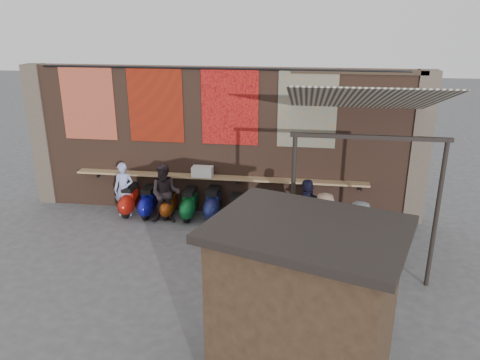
{
  "coord_description": "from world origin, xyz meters",
  "views": [
    {
      "loc": [
        2.31,
        -9.44,
        5.24
      ],
      "look_at": [
        0.76,
        1.2,
        1.46
      ],
      "focal_mm": 35.0,
      "sensor_mm": 36.0,
      "label": 1
    }
  ],
  "objects_px": {
    "scooter_stool_3": "(189,204)",
    "diner_left": "(124,189)",
    "scooter_stool_0": "(129,200)",
    "diner_right": "(165,194)",
    "shelf_box": "(202,171)",
    "shopper_tan": "(323,228)",
    "shopper_navy": "(307,217)",
    "scooter_stool_6": "(256,210)",
    "shopper_grey": "(358,236)",
    "scooter_stool_1": "(149,202)",
    "scooter_stool_2": "(169,204)",
    "scooter_stool_4": "(213,204)",
    "scooter_stool_8": "(298,213)",
    "scooter_stool_5": "(235,209)",
    "scooter_stool_7": "(276,211)",
    "market_stall": "(304,312)",
    "scooter_stool_9": "(322,214)"
  },
  "relations": [
    {
      "from": "scooter_stool_9",
      "to": "scooter_stool_1",
      "type": "bearing_deg",
      "value": -179.6
    },
    {
      "from": "scooter_stool_6",
      "to": "shopper_tan",
      "type": "distance_m",
      "value": 2.58
    },
    {
      "from": "diner_left",
      "to": "scooter_stool_4",
      "type": "bearing_deg",
      "value": 2.09
    },
    {
      "from": "scooter_stool_0",
      "to": "scooter_stool_1",
      "type": "height_order",
      "value": "scooter_stool_0"
    },
    {
      "from": "shelf_box",
      "to": "shopper_navy",
      "type": "height_order",
      "value": "shopper_navy"
    },
    {
      "from": "scooter_stool_6",
      "to": "diner_left",
      "type": "bearing_deg",
      "value": -179.34
    },
    {
      "from": "scooter_stool_2",
      "to": "shelf_box",
      "type": "bearing_deg",
      "value": 16.39
    },
    {
      "from": "scooter_stool_0",
      "to": "scooter_stool_8",
      "type": "height_order",
      "value": "scooter_stool_0"
    },
    {
      "from": "shopper_grey",
      "to": "market_stall",
      "type": "distance_m",
      "value": 3.75
    },
    {
      "from": "scooter_stool_0",
      "to": "market_stall",
      "type": "distance_m",
      "value": 7.56
    },
    {
      "from": "scooter_stool_1",
      "to": "diner_right",
      "type": "distance_m",
      "value": 0.81
    },
    {
      "from": "scooter_stool_4",
      "to": "shopper_tan",
      "type": "relative_size",
      "value": 0.55
    },
    {
      "from": "shelf_box",
      "to": "scooter_stool_4",
      "type": "distance_m",
      "value": 0.93
    },
    {
      "from": "scooter_stool_0",
      "to": "diner_right",
      "type": "relative_size",
      "value": 0.53
    },
    {
      "from": "diner_left",
      "to": "shopper_navy",
      "type": "distance_m",
      "value": 5.2
    },
    {
      "from": "scooter_stool_3",
      "to": "scooter_stool_6",
      "type": "relative_size",
      "value": 1.19
    },
    {
      "from": "scooter_stool_8",
      "to": "shopper_tan",
      "type": "bearing_deg",
      "value": -71.88
    },
    {
      "from": "shelf_box",
      "to": "scooter_stool_4",
      "type": "xyz_separation_m",
      "value": [
        0.33,
        -0.25,
        -0.84
      ]
    },
    {
      "from": "scooter_stool_7",
      "to": "diner_right",
      "type": "xyz_separation_m",
      "value": [
        -2.91,
        -0.32,
        0.46
      ]
    },
    {
      "from": "shopper_navy",
      "to": "shopper_grey",
      "type": "xyz_separation_m",
      "value": [
        1.09,
        -0.63,
        -0.1
      ]
    },
    {
      "from": "shelf_box",
      "to": "scooter_stool_3",
      "type": "height_order",
      "value": "shelf_box"
    },
    {
      "from": "scooter_stool_1",
      "to": "shopper_tan",
      "type": "relative_size",
      "value": 0.52
    },
    {
      "from": "shelf_box",
      "to": "scooter_stool_2",
      "type": "distance_m",
      "value": 1.3
    },
    {
      "from": "scooter_stool_1",
      "to": "scooter_stool_4",
      "type": "height_order",
      "value": "scooter_stool_4"
    },
    {
      "from": "shelf_box",
      "to": "shopper_tan",
      "type": "bearing_deg",
      "value": -33.96
    },
    {
      "from": "scooter_stool_4",
      "to": "diner_right",
      "type": "relative_size",
      "value": 0.55
    },
    {
      "from": "shelf_box",
      "to": "scooter_stool_1",
      "type": "relative_size",
      "value": 0.65
    },
    {
      "from": "scooter_stool_1",
      "to": "diner_right",
      "type": "height_order",
      "value": "diner_right"
    },
    {
      "from": "shopper_navy",
      "to": "scooter_stool_5",
      "type": "bearing_deg",
      "value": -50.36
    },
    {
      "from": "scooter_stool_8",
      "to": "diner_left",
      "type": "height_order",
      "value": "diner_left"
    },
    {
      "from": "scooter_stool_1",
      "to": "scooter_stool_5",
      "type": "relative_size",
      "value": 1.13
    },
    {
      "from": "scooter_stool_8",
      "to": "scooter_stool_3",
      "type": "bearing_deg",
      "value": 179.61
    },
    {
      "from": "scooter_stool_4",
      "to": "diner_left",
      "type": "height_order",
      "value": "diner_left"
    },
    {
      "from": "scooter_stool_2",
      "to": "scooter_stool_5",
      "type": "height_order",
      "value": "scooter_stool_2"
    },
    {
      "from": "diner_left",
      "to": "shopper_grey",
      "type": "height_order",
      "value": "shopper_grey"
    },
    {
      "from": "scooter_stool_4",
      "to": "scooter_stool_8",
      "type": "bearing_deg",
      "value": -2.31
    },
    {
      "from": "scooter_stool_5",
      "to": "shopper_tan",
      "type": "distance_m",
      "value": 2.96
    },
    {
      "from": "scooter_stool_9",
      "to": "scooter_stool_3",
      "type": "bearing_deg",
      "value": -179.22
    },
    {
      "from": "scooter_stool_3",
      "to": "diner_left",
      "type": "distance_m",
      "value": 1.86
    },
    {
      "from": "scooter_stool_1",
      "to": "shelf_box",
      "type": "bearing_deg",
      "value": 11.91
    },
    {
      "from": "scooter_stool_0",
      "to": "scooter_stool_1",
      "type": "xyz_separation_m",
      "value": [
        0.57,
        -0.04,
        -0.0
      ]
    },
    {
      "from": "scooter_stool_6",
      "to": "shopper_grey",
      "type": "height_order",
      "value": "shopper_grey"
    },
    {
      "from": "scooter_stool_4",
      "to": "scooter_stool_5",
      "type": "distance_m",
      "value": 0.63
    },
    {
      "from": "scooter_stool_1",
      "to": "diner_left",
      "type": "relative_size",
      "value": 0.56
    },
    {
      "from": "scooter_stool_2",
      "to": "scooter_stool_4",
      "type": "distance_m",
      "value": 1.23
    },
    {
      "from": "scooter_stool_3",
      "to": "scooter_stool_6",
      "type": "height_order",
      "value": "scooter_stool_3"
    },
    {
      "from": "market_stall",
      "to": "diner_right",
      "type": "bearing_deg",
      "value": 142.88
    },
    {
      "from": "diner_left",
      "to": "market_stall",
      "type": "xyz_separation_m",
      "value": [
        4.96,
        -5.65,
        0.49
      ]
    },
    {
      "from": "scooter_stool_7",
      "to": "shopper_tan",
      "type": "xyz_separation_m",
      "value": [
        1.17,
        -1.84,
        0.47
      ]
    },
    {
      "from": "shopper_tan",
      "to": "diner_left",
      "type": "bearing_deg",
      "value": 146.06
    }
  ]
}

